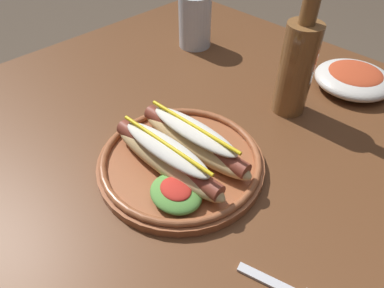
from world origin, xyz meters
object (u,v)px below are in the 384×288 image
Objects in this scene: water_cup at (195,21)px; side_bowl at (354,78)px; hot_dog_plate at (179,156)px; glass_bottle at (297,64)px.

side_bowl is (0.38, 0.10, -0.04)m from water_cup.
glass_bottle reaches higher than hot_dog_plate.
side_bowl is at bearing 14.75° from water_cup.
hot_dog_plate is 0.44m from water_cup.
hot_dog_plate is 1.03× the size of glass_bottle.
side_bowl is (0.09, 0.43, -0.00)m from hot_dog_plate.
water_cup is (-0.29, 0.33, 0.04)m from hot_dog_plate.
water_cup reaches higher than hot_dog_plate.
glass_bottle reaches higher than water_cup.
side_bowl is (0.05, 0.16, -0.08)m from glass_bottle.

